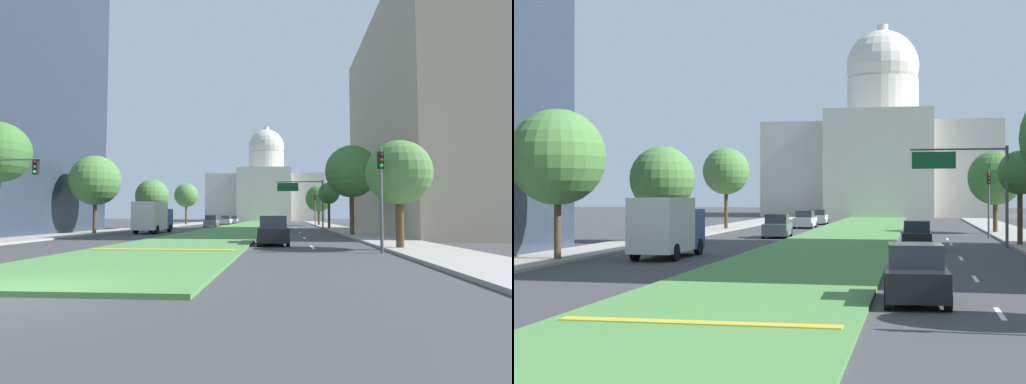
# 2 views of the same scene
# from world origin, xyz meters

# --- Properties ---
(ground_plane) EXTENTS (260.92, 260.92, 0.00)m
(ground_plane) POSITION_xyz_m (0.00, 59.30, 0.00)
(ground_plane) COLOR #3D3D3F
(grass_median) EXTENTS (8.09, 106.74, 0.14)m
(grass_median) POSITION_xyz_m (0.00, 53.37, 0.07)
(grass_median) COLOR #4C8442
(grass_median) RESTS_ON ground_plane
(median_curb_nose) EXTENTS (7.28, 0.50, 0.04)m
(median_curb_nose) POSITION_xyz_m (0.00, 10.47, 0.16)
(median_curb_nose) COLOR gold
(median_curb_nose) RESTS_ON grass_median
(lane_dashes_right) EXTENTS (0.16, 39.45, 0.01)m
(lane_dashes_right) POSITION_xyz_m (7.71, 33.71, 0.00)
(lane_dashes_right) COLOR silver
(lane_dashes_right) RESTS_ON ground_plane
(sidewalk_left) EXTENTS (4.00, 106.74, 0.15)m
(sidewalk_left) POSITION_xyz_m (-13.38, 47.44, 0.07)
(sidewalk_left) COLOR #9E9991
(sidewalk_left) RESTS_ON ground_plane
(sidewalk_right) EXTENTS (4.00, 106.74, 0.15)m
(sidewalk_right) POSITION_xyz_m (13.38, 47.44, 0.07)
(sidewalk_right) COLOR #9E9991
(sidewalk_right) RESTS_ON ground_plane
(midrise_block_right) EXTENTS (12.66, 27.84, 22.64)m
(midrise_block_right) POSITION_xyz_m (21.71, 32.67, 11.32)
(midrise_block_right) COLOR tan
(midrise_block_right) RESTS_ON ground_plane
(capitol_building) EXTENTS (35.84, 29.17, 31.16)m
(capitol_building) POSITION_xyz_m (0.00, 117.73, 9.65)
(capitol_building) COLOR beige
(capitol_building) RESTS_ON ground_plane
(traffic_light_near_left) EXTENTS (3.34, 0.35, 5.20)m
(traffic_light_near_left) POSITION_xyz_m (-10.04, 12.33, 3.80)
(traffic_light_near_left) COLOR #515456
(traffic_light_near_left) RESTS_ON ground_plane
(traffic_light_near_right) EXTENTS (0.28, 0.35, 5.20)m
(traffic_light_near_right) POSITION_xyz_m (10.88, 11.00, 3.31)
(traffic_light_near_right) COLOR #515456
(traffic_light_near_right) RESTS_ON ground_plane
(traffic_light_far_right) EXTENTS (0.28, 0.35, 5.20)m
(traffic_light_far_right) POSITION_xyz_m (10.88, 53.17, 3.31)
(traffic_light_far_right) COLOR #515456
(traffic_light_far_right) RESTS_ON ground_plane
(overhead_guide_sign) EXTENTS (6.20, 0.20, 6.50)m
(overhead_guide_sign) POSITION_xyz_m (8.73, 42.83, 4.68)
(overhead_guide_sign) COLOR #515456
(overhead_guide_sign) RESTS_ON ground_plane
(street_tree_right_near) EXTENTS (3.50, 3.50, 5.93)m
(street_tree_right_near) POSITION_xyz_m (12.29, 12.88, 4.15)
(street_tree_right_near) COLOR #4C3823
(street_tree_right_near) RESTS_ON ground_plane
(street_tree_left_mid) EXTENTS (4.86, 4.86, 7.70)m
(street_tree_left_mid) POSITION_xyz_m (-12.37, 27.88, 5.25)
(street_tree_left_mid) COLOR #4C3823
(street_tree_left_mid) RESTS_ON ground_plane
(street_tree_right_mid) EXTENTS (4.69, 4.69, 8.14)m
(street_tree_right_mid) POSITION_xyz_m (12.09, 26.59, 5.78)
(street_tree_right_mid) COLOR #4C3823
(street_tree_right_mid) RESTS_ON ground_plane
(street_tree_left_far) EXTENTS (4.59, 4.59, 6.77)m
(street_tree_left_far) POSITION_xyz_m (-12.09, 43.29, 4.47)
(street_tree_left_far) COLOR #4C3823
(street_tree_left_far) RESTS_ON ground_plane
(street_tree_right_far) EXTENTS (2.86, 2.86, 6.21)m
(street_tree_right_far) POSITION_xyz_m (11.98, 43.63, 4.73)
(street_tree_right_far) COLOR #4C3823
(street_tree_right_far) RESTS_ON ground_plane
(street_tree_left_distant) EXTENTS (4.47, 4.47, 7.84)m
(street_tree_left_distant) POSITION_xyz_m (-12.40, 62.84, 5.59)
(street_tree_left_distant) COLOR #4C3823
(street_tree_left_distant) RESTS_ON ground_plane
(street_tree_right_distant) EXTENTS (4.71, 4.71, 7.18)m
(street_tree_right_distant) POSITION_xyz_m (12.11, 60.73, 4.80)
(street_tree_right_distant) COLOR #4C3823
(street_tree_right_distant) RESTS_ON ground_plane
(sedan_lead_stopped) EXTENTS (2.10, 4.20, 1.83)m
(sedan_lead_stopped) POSITION_xyz_m (5.36, 16.22, 0.85)
(sedan_lead_stopped) COLOR black
(sedan_lead_stopped) RESTS_ON ground_plane
(sedan_midblock) EXTENTS (1.82, 4.50, 1.77)m
(sedan_midblock) POSITION_xyz_m (5.43, 39.90, 0.82)
(sedan_midblock) COLOR black
(sedan_midblock) RESTS_ON ground_plane
(sedan_distant) EXTENTS (2.21, 4.65, 1.85)m
(sedan_distant) POSITION_xyz_m (-5.27, 50.88, 0.86)
(sedan_distant) COLOR #4C5156
(sedan_distant) RESTS_ON ground_plane
(sedan_far_horizon) EXTENTS (1.90, 4.65, 1.78)m
(sedan_far_horizon) POSITION_xyz_m (-5.56, 68.19, 0.83)
(sedan_far_horizon) COLOR #BCBCC1
(sedan_far_horizon) RESTS_ON ground_plane
(sedan_very_far) EXTENTS (2.12, 4.64, 1.69)m
(sedan_very_far) POSITION_xyz_m (-5.52, 78.14, 0.80)
(sedan_very_far) COLOR #BCBCC1
(sedan_very_far) RESTS_ON ground_plane
(box_truck_delivery) EXTENTS (2.40, 6.40, 3.20)m
(box_truck_delivery) POSITION_xyz_m (-7.62, 30.96, 1.68)
(box_truck_delivery) COLOR navy
(box_truck_delivery) RESTS_ON ground_plane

